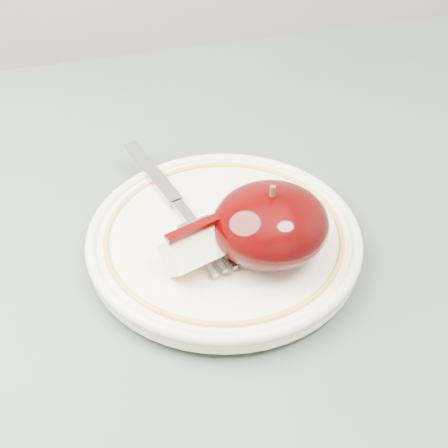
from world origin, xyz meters
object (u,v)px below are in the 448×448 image
object	(u,v)px
table	(302,409)
fork	(177,203)
plate	(224,238)
apple_half	(270,224)

from	to	relation	value
table	fork	distance (m)	0.19
plate	apple_half	xyz separation A→B (m)	(0.03, -0.03, 0.03)
apple_half	fork	size ratio (longest dim) A/B	0.47
fork	table	bearing A→B (deg)	-168.88
table	fork	bearing A→B (deg)	114.65
apple_half	fork	xyz separation A→B (m)	(-0.05, 0.07, -0.02)
table	fork	world-z (taller)	fork
apple_half	table	bearing A→B (deg)	-82.78
plate	apple_half	world-z (taller)	apple_half
table	plate	distance (m)	0.14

